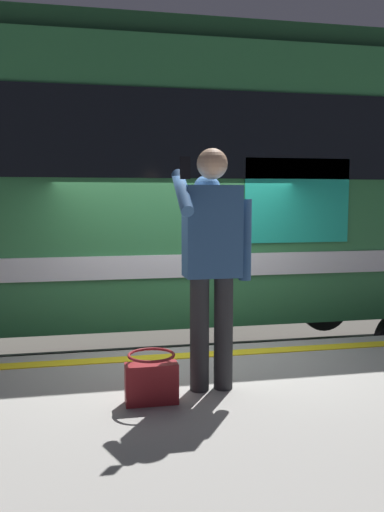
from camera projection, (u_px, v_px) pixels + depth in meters
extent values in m
plane|color=#4C4742|center=(189.00, 440.00, 5.23)|extent=(24.19, 24.19, 0.00)
cube|color=yellow|center=(195.00, 355.00, 4.83)|extent=(15.62, 0.16, 0.01)
cube|color=slate|center=(167.00, 385.00, 6.53)|extent=(20.72, 0.08, 0.16)
cube|color=slate|center=(152.00, 352.00, 7.92)|extent=(20.72, 0.08, 0.16)
cube|color=#2D723F|center=(116.00, 188.00, 6.86)|extent=(10.64, 2.88, 3.03)
cube|color=#1B4426|center=(114.00, 56.00, 6.68)|extent=(10.42, 2.65, 0.24)
cube|color=black|center=(124.00, 132.00, 5.38)|extent=(10.11, 0.03, 0.90)
cube|color=silver|center=(126.00, 267.00, 5.53)|extent=(10.11, 0.03, 0.24)
cube|color=#19A58C|center=(298.00, 201.00, 5.83)|extent=(1.19, 0.02, 0.91)
cylinder|color=black|center=(324.00, 305.00, 8.88)|extent=(0.84, 0.12, 0.84)
cylinder|color=#262628|center=(223.00, 333.00, 3.96)|extent=(0.14, 0.14, 0.84)
cylinder|color=#262628|center=(200.00, 334.00, 3.92)|extent=(0.14, 0.14, 0.84)
cube|color=#2D517F|center=(212.00, 231.00, 3.86)|extent=(0.40, 0.24, 0.66)
sphere|color=#2D517F|center=(207.00, 188.00, 3.98)|extent=(0.20, 0.20, 0.20)
sphere|color=tan|center=(212.00, 164.00, 3.81)|extent=(0.22, 0.22, 0.22)
cylinder|color=#2D517F|center=(245.00, 240.00, 3.92)|extent=(0.09, 0.09, 0.59)
cylinder|color=#2D517F|center=(182.00, 192.00, 3.71)|extent=(0.09, 0.42, 0.33)
cube|color=black|center=(185.00, 168.00, 3.59)|extent=(0.07, 0.02, 0.15)
cube|color=maroon|center=(152.00, 383.00, 3.70)|extent=(0.36, 0.14, 0.28)
torus|color=maroon|center=(151.00, 355.00, 3.68)|extent=(0.33, 0.33, 0.02)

